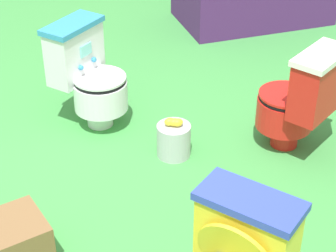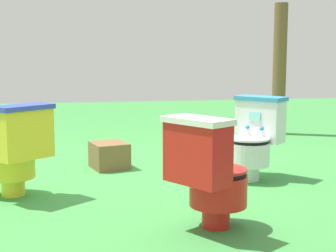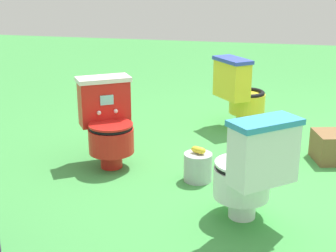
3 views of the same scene
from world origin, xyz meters
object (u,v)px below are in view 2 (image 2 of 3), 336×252
toilet_red (209,173)px  lemon_bucket (203,180)px  small_crate (109,155)px  toilet_white (254,138)px  toilet_yellow (17,150)px  wooden_post (279,69)px

toilet_red → lemon_bucket: size_ratio=2.63×
small_crate → toilet_white: bearing=62.1°
toilet_red → toilet_yellow: same height
toilet_yellow → wooden_post: size_ratio=0.41×
toilet_red → small_crate: (-1.86, -0.50, -0.24)m
toilet_white → lemon_bucket: size_ratio=2.63×
toilet_yellow → small_crate: toilet_yellow is taller
toilet_red → wooden_post: bearing=118.2°
lemon_bucket → toilet_white: bearing=127.4°
toilet_yellow → wooden_post: bearing=0.3°
toilet_red → wooden_post: wooden_post is taller
toilet_yellow → lemon_bucket: 1.46m
wooden_post → small_crate: (1.71, -2.41, -0.75)m
toilet_white → small_crate: bearing=21.1°
toilet_yellow → wooden_post: 4.13m
wooden_post → small_crate: wooden_post is taller
toilet_white → toilet_yellow: (0.23, -1.98, 0.00)m
toilet_red → small_crate: size_ratio=2.09×
toilet_white → toilet_yellow: size_ratio=1.00×
toilet_red → small_crate: bearing=161.6°
wooden_post → lemon_bucket: wooden_post is taller
toilet_yellow → small_crate: 1.19m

